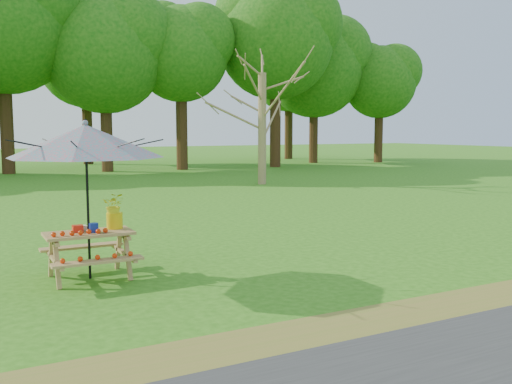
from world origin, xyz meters
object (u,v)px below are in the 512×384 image
bare_tree (262,26)px  patio_umbrella (86,141)px  picnic_table (90,256)px  flower_bucket (114,210)px

bare_tree → patio_umbrella: (-8.85, -11.15, -4.02)m
patio_umbrella → bare_tree: bearing=51.6°
bare_tree → patio_umbrella: bare_tree is taller
picnic_table → patio_umbrella: patio_umbrella is taller
picnic_table → flower_bucket: 0.75m
picnic_table → patio_umbrella: (0.00, 0.00, 1.62)m
picnic_table → patio_umbrella: bearing=84.8°
bare_tree → flower_bucket: (-8.45, -11.03, -5.02)m
bare_tree → flower_bucket: size_ratio=18.89×
bare_tree → patio_umbrella: size_ratio=3.45×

